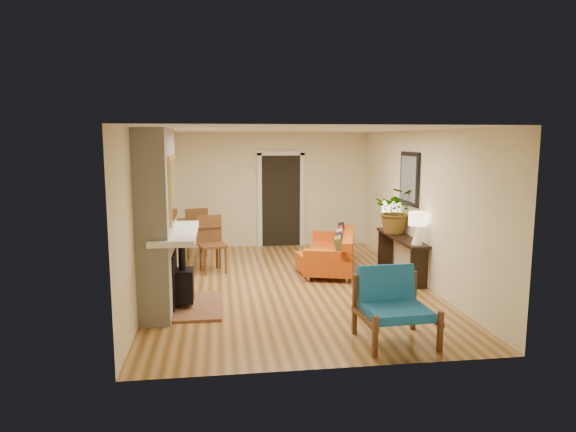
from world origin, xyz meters
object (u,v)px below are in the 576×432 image
Objects in this scene: ottoman at (319,263)px; dining_table at (199,230)px; blue_chair at (392,301)px; console_table at (401,244)px; sofa at (335,252)px; lamp_far at (390,212)px; houseplant at (397,210)px; lamp_near at (418,224)px.

dining_table is at bearing 153.94° from ottoman.
console_table is (1.15, 2.83, 0.10)m from blue_chair.
dining_table is 1.07× the size of console_table.
lamp_far is (1.08, 0.08, 0.72)m from sofa.
lamp_far is at bearing 71.81° from blue_chair.
ottoman is at bearing -141.37° from sofa.
lamp_far is 0.63× the size of houseplant.
lamp_near is 0.63× the size of houseplant.
ottoman is at bearing 167.74° from console_table.
dining_table is at bearing 162.89° from houseplant.
lamp_far is at bearing 90.00° from lamp_near.
lamp_near is (3.64, -2.11, 0.38)m from dining_table.
ottoman is 0.42× the size of console_table.
lamp_near reaches higher than dining_table.
ottoman is 2.49m from dining_table.
houseplant reaches higher than ottoman.
sofa is at bearing 163.16° from houseplant.
ottoman is 1.71m from lamp_far.
lamp_near is (0.00, -0.72, 0.49)m from console_table.
sofa is at bearing 38.63° from ottoman.
houseplant reaches higher than blue_chair.
lamp_far reaches higher than console_table.
sofa is 1.07× the size of dining_table.
dining_table is (-2.49, 4.22, 0.20)m from blue_chair.
blue_chair is 3.74m from lamp_far.
sofa is 2.70m from dining_table.
houseplant is (1.07, -0.32, 0.82)m from sofa.
console_table is at bearing -20.89° from dining_table.
lamp_far is at bearing 14.05° from ottoman.
lamp_near is at bearing -50.53° from sofa.
dining_table is 3.83m from houseplant.
console_table is at bearing -87.89° from houseplant.
sofa is 3.92× the size of lamp_far.
blue_chair is at bearing -108.19° from lamp_far.
sofa is 0.47m from ottoman.
sofa is 2.45× the size of houseplant.
console_table is 3.43× the size of lamp_near.
ottoman is at bearing -165.95° from lamp_far.
console_table is 0.83m from lamp_far.
sofa is at bearing 88.84° from blue_chair.
houseplant is (-0.01, -0.40, 0.09)m from lamp_far.
blue_chair is 0.48× the size of console_table.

